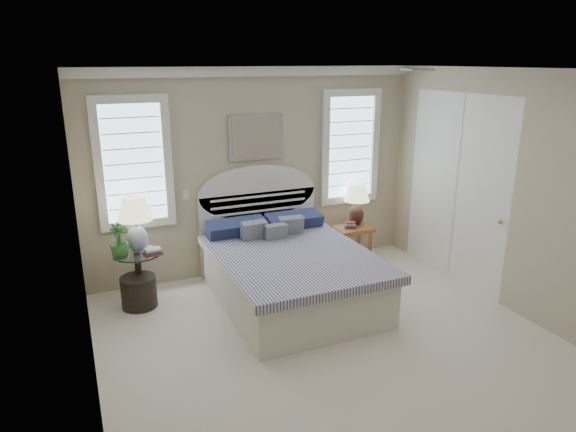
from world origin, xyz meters
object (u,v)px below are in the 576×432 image
Objects in this scene: side_table_left at (139,272)px; lamp_right at (357,199)px; bed at (287,268)px; floor_pot at (139,292)px; lamp_left at (135,218)px; nightstand_right at (352,237)px.

lamp_right is at bearing 3.70° from side_table_left.
floor_pot is (-1.68, 0.48, -0.20)m from bed.
lamp_left is at bearing 72.80° from floor_pot.
lamp_left is at bearing -179.34° from nightstand_right.
floor_pot is at bearing -174.28° from lamp_right.
nightstand_right is 2.99m from floor_pot.
nightstand_right is at bearing 28.03° from bed.
floor_pot is 0.62× the size of lamp_left.
side_table_left is 0.95× the size of lamp_left.
bed reaches higher than nightstand_right.
side_table_left is 1.54× the size of floor_pot.
bed is at bearing -15.97° from floor_pot.
floor_pot is at bearing 164.03° from bed.
bed is 1.87m from lamp_left.
side_table_left is at bearing -178.06° from nightstand_right.
nightstand_right is at bearing -137.23° from lamp_right.
nightstand_right is 0.89× the size of lamp_right.
side_table_left is 3.10m from lamp_right.
bed reaches higher than floor_pot.
bed is 3.61× the size of side_table_left.
lamp_left reaches higher than side_table_left.
floor_pot is (-2.98, -0.21, -0.20)m from nightstand_right.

